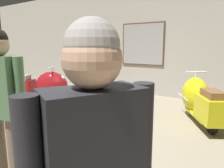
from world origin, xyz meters
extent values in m
plane|color=gray|center=(0.00, 0.00, 0.00)|extent=(60.00, 60.00, 0.00)
cube|color=#ADA89E|center=(0.00, 3.80, 1.79)|extent=(18.00, 0.20, 3.58)
cube|color=brown|center=(-0.80, 3.69, 1.63)|extent=(1.46, 0.03, 1.36)
cube|color=#9E9E9E|center=(-0.80, 3.67, 1.63)|extent=(1.38, 0.01, 1.28)
cylinder|color=black|center=(-2.17, 1.12, 0.21)|extent=(0.41, 0.26, 0.42)
cylinder|color=silver|center=(-2.17, 1.12, 0.21)|extent=(0.21, 0.17, 0.19)
cylinder|color=black|center=(-3.07, 0.70, 0.21)|extent=(0.41, 0.26, 0.42)
cylinder|color=silver|center=(-3.07, 0.70, 0.21)|extent=(0.21, 0.17, 0.19)
cube|color=maroon|center=(-2.62, 0.91, 0.19)|extent=(1.06, 0.77, 0.05)
ellipsoid|color=maroon|center=(-2.22, 1.10, 0.51)|extent=(1.03, 0.87, 0.80)
cube|color=maroon|center=(-3.03, 0.71, 0.44)|extent=(0.82, 0.68, 0.46)
cube|color=gray|center=(-3.03, 0.71, 0.73)|extent=(0.58, 0.48, 0.13)
sphere|color=silver|center=(-1.95, 1.23, 0.73)|extent=(0.16, 0.16, 0.16)
cylinder|color=silver|center=(-2.19, 1.11, 0.87)|extent=(0.05, 0.05, 0.29)
cylinder|color=silver|center=(-2.19, 1.11, 1.02)|extent=(0.23, 0.43, 0.03)
cube|color=silver|center=(-2.33, 1.34, 0.46)|extent=(0.64, 0.31, 0.03)
cylinder|color=black|center=(1.18, 2.25, 0.21)|extent=(0.28, 0.40, 0.42)
cylinder|color=silver|center=(1.18, 2.25, 0.21)|extent=(0.18, 0.21, 0.19)
cylinder|color=black|center=(1.68, 1.41, 0.21)|extent=(0.28, 0.40, 0.42)
cylinder|color=silver|center=(1.68, 1.41, 0.21)|extent=(0.18, 0.21, 0.19)
cube|color=gold|center=(1.43, 1.83, 0.19)|extent=(0.83, 1.04, 0.05)
ellipsoid|color=gold|center=(1.21, 2.21, 0.50)|extent=(0.91, 1.03, 0.79)
cube|color=gold|center=(1.66, 1.44, 0.44)|extent=(0.72, 0.82, 0.46)
cube|color=brown|center=(1.66, 1.44, 0.73)|extent=(0.50, 0.58, 0.12)
sphere|color=silver|center=(1.06, 2.46, 0.72)|extent=(0.16, 0.16, 0.16)
cylinder|color=silver|center=(1.19, 2.24, 0.87)|extent=(0.05, 0.05, 0.29)
cylinder|color=silver|center=(1.19, 2.24, 1.01)|extent=(0.41, 0.26, 0.03)
cube|color=silver|center=(0.98, 2.07, 0.45)|extent=(0.37, 0.61, 0.02)
cube|color=#232328|center=(1.67, -2.01, 1.12)|extent=(0.36, 0.43, 0.59)
cylinder|color=#232328|center=(1.78, -1.80, 1.11)|extent=(0.09, 0.09, 0.61)
sphere|color=tan|center=(1.67, -2.01, 1.52)|extent=(0.22, 0.22, 0.22)
sphere|color=gray|center=(1.67, -2.01, 1.57)|extent=(0.20, 0.20, 0.20)
cylinder|color=#72604C|center=(0.20, -1.48, 0.52)|extent=(0.15, 0.15, 0.86)
cube|color=#4C724C|center=(0.09, -1.50, 1.17)|extent=(0.44, 0.29, 0.61)
cylinder|color=#4C724C|center=(0.33, -1.45, 1.16)|extent=(0.09, 0.09, 0.63)
camera|label=1|loc=(2.15, -2.61, 1.57)|focal=33.53mm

